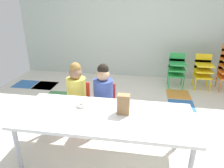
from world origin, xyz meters
TOP-DOWN VIEW (x-y plane):
  - ground_plane at (-0.01, 0.01)m, footprint 5.28×4.59m
  - back_wall at (0.00, 2.29)m, footprint 5.28×0.10m
  - craft_table at (-0.15, -0.53)m, footprint 1.87×0.78m
  - seated_child_near_camera at (-0.66, 0.09)m, footprint 0.33×0.33m
  - seated_child_middle_seat at (-0.29, 0.09)m, footprint 0.34×0.34m
  - kid_chair_green_stack at (0.88, 1.75)m, footprint 0.32×0.30m
  - kid_chair_yellow_stack at (1.38, 1.75)m, footprint 0.32×0.30m
  - paper_bag_brown at (0.04, -0.48)m, footprint 0.13×0.09m
  - paper_plate_near_edge at (-0.45, -0.41)m, footprint 0.18×0.18m
  - paper_plate_center_table at (-0.41, -0.62)m, footprint 0.18×0.18m
  - donut_powdered_on_plate at (-0.45, -0.41)m, footprint 0.12×0.12m

SIDE VIEW (x-z plane):
  - ground_plane at x=-0.01m, z-range -0.02..0.00m
  - kid_chair_green_stack at x=0.88m, z-range 0.06..0.74m
  - kid_chair_yellow_stack at x=1.38m, z-range 0.06..0.74m
  - craft_table at x=-0.15m, z-range 0.24..0.80m
  - seated_child_near_camera at x=-0.66m, z-range 0.10..1.01m
  - seated_child_middle_seat at x=-0.29m, z-range 0.10..1.01m
  - paper_plate_near_edge at x=-0.45m, z-range 0.56..0.57m
  - paper_plate_center_table at x=-0.41m, z-range 0.56..0.57m
  - donut_powdered_on_plate at x=-0.45m, z-range 0.57..0.60m
  - paper_bag_brown at x=0.04m, z-range 0.56..0.78m
  - back_wall at x=0.00m, z-range 0.00..2.60m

